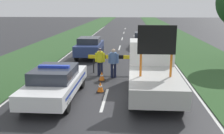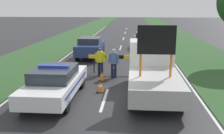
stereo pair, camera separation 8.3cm
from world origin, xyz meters
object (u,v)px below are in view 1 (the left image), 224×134
at_px(work_truck, 153,70).
at_px(queued_car_suv_grey, 143,39).
at_px(pedestrian_civilian, 113,61).
at_px(traffic_cone_near_police, 100,87).
at_px(road_barrier, 115,58).
at_px(police_officer, 100,59).
at_px(queued_car_hatch_blue, 90,47).
at_px(traffic_cone_centre_front, 102,76).
at_px(police_car, 56,82).

bearing_deg(work_truck, queued_car_suv_grey, -87.62).
height_order(work_truck, pedestrian_civilian, work_truck).
height_order(traffic_cone_near_police, queued_car_suv_grey, queued_car_suv_grey).
relative_size(traffic_cone_near_police, queued_car_suv_grey, 0.12).
bearing_deg(road_barrier, pedestrian_civilian, -85.55).
height_order(police_officer, queued_car_suv_grey, police_officer).
xyz_separation_m(work_truck, police_officer, (-2.69, 2.73, -0.12)).
bearing_deg(pedestrian_civilian, queued_car_suv_grey, 101.89).
xyz_separation_m(queued_car_hatch_blue, queued_car_suv_grey, (4.25, 5.30, -0.05)).
distance_m(road_barrier, queued_car_hatch_blue, 5.08).
height_order(queued_car_hatch_blue, queued_car_suv_grey, queued_car_hatch_blue).
distance_m(queued_car_hatch_blue, queued_car_suv_grey, 6.79).
relative_size(road_barrier, traffic_cone_centre_front, 6.27).
xyz_separation_m(pedestrian_civilian, queued_car_hatch_blue, (-2.17, 5.54, -0.12)).
distance_m(police_car, work_truck, 4.27).
bearing_deg(traffic_cone_near_police, queued_car_suv_grey, 79.39).
bearing_deg(traffic_cone_centre_front, work_truck, -34.46).
xyz_separation_m(police_officer, queued_car_hatch_blue, (-1.40, 5.14, -0.11)).
height_order(traffic_cone_centre_front, queued_car_hatch_blue, queued_car_hatch_blue).
xyz_separation_m(police_officer, pedestrian_civilian, (0.78, -0.39, 0.01)).
height_order(police_car, traffic_cone_centre_front, police_car).
relative_size(work_truck, traffic_cone_centre_front, 10.69).
distance_m(police_officer, traffic_cone_centre_front, 1.25).
bearing_deg(road_barrier, traffic_cone_centre_front, -105.29).
relative_size(pedestrian_civilian, traffic_cone_centre_front, 3.26).
distance_m(road_barrier, traffic_cone_near_police, 3.55).
bearing_deg(pedestrian_civilian, queued_car_hatch_blue, 134.19).
distance_m(traffic_cone_near_police, traffic_cone_centre_front, 1.89).
bearing_deg(queued_car_suv_grey, traffic_cone_near_police, 79.39).
bearing_deg(police_car, police_officer, 70.69).
xyz_separation_m(traffic_cone_near_police, queued_car_hatch_blue, (-1.75, 8.06, 0.57)).
relative_size(police_officer, traffic_cone_centre_front, 3.18).
bearing_deg(police_officer, traffic_cone_centre_front, 83.87).
height_order(road_barrier, pedestrian_civilian, pedestrian_civilian).
xyz_separation_m(work_truck, queued_car_hatch_blue, (-4.09, 7.88, -0.23)).
xyz_separation_m(traffic_cone_centre_front, queued_car_suv_grey, (2.65, 11.47, 0.51)).
bearing_deg(police_car, traffic_cone_near_police, 29.35).
bearing_deg(traffic_cone_near_police, traffic_cone_centre_front, 94.37).
relative_size(work_truck, pedestrian_civilian, 3.28).
height_order(police_car, road_barrier, police_car).
bearing_deg(work_truck, police_officer, -42.33).
bearing_deg(pedestrian_civilian, road_barrier, 112.72).
distance_m(road_barrier, traffic_cone_centre_front, 1.80).
bearing_deg(police_officer, traffic_cone_near_police, 79.30).
height_order(police_car, police_officer, police_officer).
bearing_deg(traffic_cone_centre_front, pedestrian_civilian, 48.19).
relative_size(road_barrier, police_officer, 1.97).
bearing_deg(police_car, queued_car_suv_grey, 74.11).
bearing_deg(queued_car_hatch_blue, police_officer, 105.21).
xyz_separation_m(work_truck, road_barrier, (-1.92, 3.28, -0.15)).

